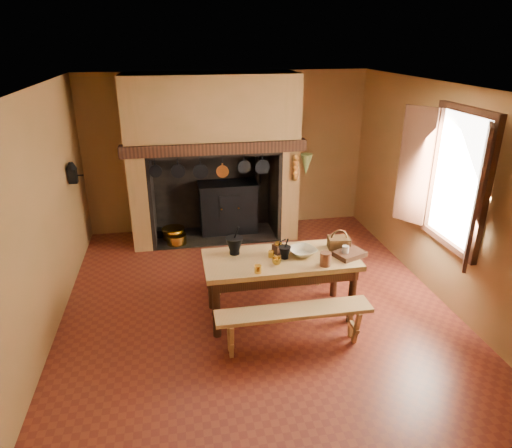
{
  "coord_description": "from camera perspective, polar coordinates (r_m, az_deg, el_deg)",
  "views": [
    {
      "loc": [
        -0.95,
        -5.23,
        3.33
      ],
      "look_at": [
        0.07,
        0.3,
        1.01
      ],
      "focal_mm": 32.0,
      "sensor_mm": 36.0,
      "label": 1
    }
  ],
  "objects": [
    {
      "name": "coffee_grinder",
      "position": [
        5.69,
        2.82,
        -3.03
      ],
      "size": [
        0.17,
        0.15,
        0.18
      ],
      "rotation": [
        0.0,
        0.0,
        0.4
      ],
      "color": "#341910",
      "rests_on": "work_table"
    },
    {
      "name": "herb_bunch",
      "position": [
        7.59,
        6.29,
        7.41
      ],
      "size": [
        0.2,
        0.2,
        0.35
      ],
      "primitive_type": "cone",
      "rotation": [
        3.14,
        0.0,
        0.0
      ],
      "color": "#56612E",
      "rests_on": "chimney_breast"
    },
    {
      "name": "glass_jar",
      "position": [
        5.69,
        11.1,
        -3.39
      ],
      "size": [
        0.11,
        0.11,
        0.15
      ],
      "primitive_type": "cylinder",
      "rotation": [
        0.0,
        0.0,
        -0.42
      ],
      "color": "beige",
      "rests_on": "work_table"
    },
    {
      "name": "bench_back",
      "position": [
        6.41,
        1.6,
        -5.04
      ],
      "size": [
        1.76,
        0.31,
        0.5
      ],
      "color": "tan",
      "rests_on": "floor"
    },
    {
      "name": "mixing_bowl",
      "position": [
        5.69,
        5.8,
        -3.45
      ],
      "size": [
        0.43,
        0.43,
        0.08
      ],
      "primitive_type": "imported",
      "rotation": [
        0.0,
        0.0,
        0.32
      ],
      "color": "beige",
      "rests_on": "work_table"
    },
    {
      "name": "back_wall",
      "position": [
        8.27,
        -3.58,
        8.88
      ],
      "size": [
        5.0,
        0.02,
        2.8
      ],
      "primitive_type": "cube",
      "color": "#98693C",
      "rests_on": "floor"
    },
    {
      "name": "mortar_small",
      "position": [
        5.56,
        3.62,
        -3.5
      ],
      "size": [
        0.15,
        0.15,
        0.26
      ],
      "rotation": [
        0.0,
        0.0,
        0.24
      ],
      "color": "black",
      "rests_on": "work_table"
    },
    {
      "name": "brass_cup",
      "position": [
        5.42,
        2.6,
        -4.67
      ],
      "size": [
        0.14,
        0.14,
        0.09
      ],
      "primitive_type": "imported",
      "rotation": [
        0.0,
        0.0,
        -0.35
      ],
      "color": "gold",
      "rests_on": "work_table"
    },
    {
      "name": "brass_mug_a",
      "position": [
        5.24,
        0.24,
        -5.66
      ],
      "size": [
        0.1,
        0.1,
        0.09
      ],
      "primitive_type": "cylinder",
      "rotation": [
        0.0,
        0.0,
        0.27
      ],
      "color": "gold",
      "rests_on": "work_table"
    },
    {
      "name": "chimney_breast",
      "position": [
        7.72,
        -5.49,
        10.99
      ],
      "size": [
        2.95,
        0.96,
        2.8
      ],
      "color": "#98693C",
      "rests_on": "floor"
    },
    {
      "name": "ceiling",
      "position": [
        5.34,
        -0.13,
        16.75
      ],
      "size": [
        5.5,
        5.5,
        0.0
      ],
      "primitive_type": "plane",
      "rotation": [
        3.14,
        0.0,
        0.0
      ],
      "color": "silver",
      "rests_on": "back_wall"
    },
    {
      "name": "wall_left",
      "position": [
        5.79,
        -25.28,
        0.72
      ],
      "size": [
        0.02,
        5.5,
        2.8
      ],
      "primitive_type": "cube",
      "color": "#98693C",
      "rests_on": "floor"
    },
    {
      "name": "window",
      "position": [
        6.07,
        23.07,
        5.05
      ],
      "size": [
        0.39,
        1.75,
        1.76
      ],
      "color": "white",
      "rests_on": "wall_right"
    },
    {
      "name": "floor",
      "position": [
        6.27,
        -0.11,
        -9.63
      ],
      "size": [
        5.5,
        5.5,
        0.0
      ],
      "primitive_type": "plane",
      "color": "maroon",
      "rests_on": "ground"
    },
    {
      "name": "wall_front",
      "position": [
        3.28,
        8.76,
        -13.85
      ],
      "size": [
        5.0,
        0.02,
        2.8
      ],
      "primitive_type": "cube",
      "color": "#98693C",
      "rests_on": "floor"
    },
    {
      "name": "hearth_pans",
      "position": [
        8.12,
        -10.26,
        -1.43
      ],
      "size": [
        0.51,
        0.62,
        0.2
      ],
      "color": "gold",
      "rests_on": "floor"
    },
    {
      "name": "wall_right",
      "position": [
        6.56,
        21.96,
        3.65
      ],
      "size": [
        0.02,
        5.5,
        2.8
      ],
      "primitive_type": "cube",
      "color": "#98693C",
      "rests_on": "floor"
    },
    {
      "name": "bench_front",
      "position": [
        5.27,
        4.73,
        -11.76
      ],
      "size": [
        1.78,
        0.31,
        0.5
      ],
      "color": "tan",
      "rests_on": "floor"
    },
    {
      "name": "iron_range",
      "position": [
        8.24,
        -3.46,
        2.18
      ],
      "size": [
        1.12,
        0.55,
        1.6
      ],
      "color": "black",
      "rests_on": "floor"
    },
    {
      "name": "wooden_tray",
      "position": [
        5.74,
        11.62,
        -3.68
      ],
      "size": [
        0.44,
        0.38,
        0.06
      ],
      "primitive_type": "cube",
      "rotation": [
        0.0,
        0.0,
        0.39
      ],
      "color": "#341910",
      "rests_on": "work_table"
    },
    {
      "name": "mortar_large",
      "position": [
        5.65,
        -2.71,
        -2.62
      ],
      "size": [
        0.22,
        0.22,
        0.37
      ],
      "rotation": [
        0.0,
        0.0,
        -0.4
      ],
      "color": "black",
      "rests_on": "work_table"
    },
    {
      "name": "stoneware_crock",
      "position": [
        5.44,
        8.68,
        -4.36
      ],
      "size": [
        0.16,
        0.16,
        0.17
      ],
      "primitive_type": "cylinder",
      "rotation": [
        0.0,
        0.0,
        -0.19
      ],
      "color": "brown",
      "rests_on": "work_table"
    },
    {
      "name": "hanging_pans",
      "position": [
        7.34,
        -5.3,
        6.76
      ],
      "size": [
        1.92,
        0.29,
        0.27
      ],
      "color": "black",
      "rests_on": "chimney_breast"
    },
    {
      "name": "onion_string",
      "position": [
        7.56,
        4.95,
        7.0
      ],
      "size": [
        0.12,
        0.1,
        0.46
      ],
      "primitive_type": null,
      "color": "#B86822",
      "rests_on": "chimney_breast"
    },
    {
      "name": "wicker_basket",
      "position": [
        5.9,
        10.31,
        -2.28
      ],
      "size": [
        0.29,
        0.23,
        0.26
      ],
      "rotation": [
        0.0,
        0.0,
        -0.14
      ],
      "color": "#442B14",
      "rests_on": "work_table"
    },
    {
      "name": "brass_mug_b",
      "position": [
        5.6,
        1.91,
        -3.78
      ],
      "size": [
        0.08,
        0.08,
        0.08
      ],
      "primitive_type": "cylinder",
      "rotation": [
        0.0,
        0.0,
        -0.1
      ],
      "color": "gold",
      "rests_on": "work_table"
    },
    {
      "name": "work_table",
      "position": [
        5.67,
        3.08,
        -5.36
      ],
      "size": [
        1.88,
        0.84,
        0.82
      ],
      "color": "tan",
      "rests_on": "floor"
    },
    {
      "name": "wall_coffee_mill",
      "position": [
        7.17,
        -22.01,
        6.14
      ],
      "size": [
        0.23,
        0.16,
        0.31
      ],
      "color": "black",
      "rests_on": "wall_left"
    }
  ]
}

